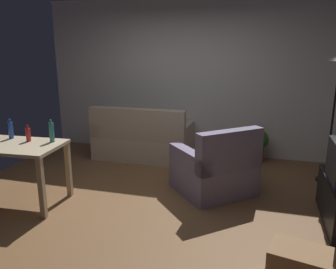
% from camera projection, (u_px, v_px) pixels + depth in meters
% --- Properties ---
extents(ground_plane, '(5.20, 4.40, 0.02)m').
position_uv_depth(ground_plane, '(150.00, 201.00, 4.34)').
color(ground_plane, brown).
extents(wall_rear, '(5.20, 0.10, 2.70)m').
position_uv_depth(wall_rear, '(188.00, 78.00, 6.05)').
color(wall_rear, silver).
rests_on(wall_rear, ground_plane).
extents(couch, '(1.62, 0.84, 0.92)m').
position_uv_depth(couch, '(143.00, 141.00, 5.91)').
color(couch, beige).
rests_on(couch, ground_plane).
extents(desk, '(1.24, 0.77, 0.76)m').
position_uv_depth(desk, '(12.00, 153.00, 4.15)').
color(desk, '#C6B28E').
rests_on(desk, ground_plane).
extents(potted_plant, '(0.36, 0.36, 0.57)m').
position_uv_depth(potted_plant, '(257.00, 143.00, 5.70)').
color(potted_plant, brown).
rests_on(potted_plant, ground_plane).
extents(armchair, '(1.23, 1.23, 0.92)m').
position_uv_depth(armchair, '(216.00, 170.00, 4.51)').
color(armchair, gray).
rests_on(armchair, ground_plane).
extents(storage_box, '(0.54, 0.44, 0.30)m').
position_uv_depth(storage_box, '(299.00, 266.00, 2.82)').
color(storage_box, olive).
rests_on(storage_box, ground_plane).
extents(bottle_blue, '(0.06, 0.06, 0.25)m').
position_uv_depth(bottle_blue, '(11.00, 130.00, 4.34)').
color(bottle_blue, '#2347A3').
rests_on(bottle_blue, desk).
extents(bottle_red, '(0.06, 0.06, 0.21)m').
position_uv_depth(bottle_red, '(28.00, 134.00, 4.21)').
color(bottle_red, '#AD2323').
rests_on(bottle_red, desk).
extents(bottle_tall, '(0.06, 0.06, 0.28)m').
position_uv_depth(bottle_tall, '(52.00, 132.00, 4.18)').
color(bottle_tall, teal).
rests_on(bottle_tall, desk).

